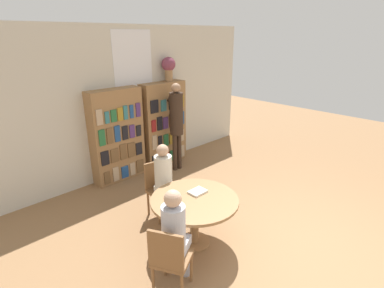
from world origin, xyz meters
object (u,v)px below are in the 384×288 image
chair_near_camera (170,258)px  seated_reader_right (175,231)px  reading_table (194,206)px  bookshelf_right (164,124)px  seated_reader_left (165,178)px  librarian_standing (176,118)px  chair_left_side (159,186)px  flower_vase (169,66)px  bookshelf_left (117,136)px

chair_near_camera → seated_reader_right: (0.16, 0.08, 0.22)m
reading_table → seated_reader_right: (-0.67, -0.36, 0.13)m
bookshelf_right → seated_reader_left: bearing=-129.1°
seated_reader_right → chair_near_camera: bearing=-90.0°
librarian_standing → chair_left_side: bearing=-140.9°
reading_table → seated_reader_right: 0.77m
chair_left_side → flower_vase: bearing=-127.3°
bookshelf_right → librarian_standing: (-0.06, -0.50, 0.24)m
bookshelf_left → bookshelf_right: bearing=-0.0°
seated_reader_right → librarian_standing: size_ratio=0.67×
bookshelf_right → seated_reader_right: 3.66m
seated_reader_left → librarian_standing: bearing=-129.5°
bookshelf_left → chair_left_side: (-0.24, -1.62, -0.41)m
flower_vase → librarian_standing: size_ratio=0.27×
bookshelf_left → seated_reader_right: size_ratio=1.45×
bookshelf_right → chair_near_camera: size_ratio=2.03×
flower_vase → seated_reader_right: (-2.42, -2.91, -1.43)m
librarian_standing → bookshelf_left: bearing=156.1°
chair_near_camera → chair_left_side: bearing=117.0°
bookshelf_left → chair_near_camera: bookshelf_left is taller
seated_reader_right → seated_reader_left: bearing=117.0°
bookshelf_right → seated_reader_left: 2.32m
flower_vase → librarian_standing: bearing=-116.3°
reading_table → chair_near_camera: (-0.83, -0.44, -0.09)m
bookshelf_right → reading_table: (-1.56, -2.54, -0.31)m
chair_left_side → librarian_standing: librarian_standing is taller
bookshelf_right → librarian_standing: size_ratio=0.98×
flower_vase → seated_reader_left: 2.83m
librarian_standing → chair_near_camera: bearing=-133.1°
bookshelf_right → librarian_standing: librarian_standing is taller
librarian_standing → bookshelf_right: bearing=83.4°
flower_vase → chair_near_camera: (-2.58, -2.99, -1.65)m
flower_vase → reading_table: bearing=-124.5°
seated_reader_left → seated_reader_right: seated_reader_right is taller
bookshelf_left → seated_reader_right: bearing=-109.7°
chair_near_camera → chair_left_side: size_ratio=1.00×
flower_vase → librarian_standing: (-0.25, -0.51, -1.00)m
bookshelf_left → bookshelf_right: same height
seated_reader_right → librarian_standing: 3.26m
seated_reader_left → chair_left_side: bearing=-90.0°
seated_reader_right → librarian_standing: (2.17, 2.40, 0.42)m
flower_vase → chair_left_side: 2.82m
chair_left_side → seated_reader_left: (-0.02, -0.18, 0.22)m
bookshelf_left → reading_table: bearing=-98.3°
seated_reader_left → seated_reader_right: 1.35m
bookshelf_right → chair_near_camera: (-2.38, -2.99, -0.41)m
chair_near_camera → librarian_standing: size_ratio=0.48×
bookshelf_right → chair_left_side: (-1.43, -1.62, -0.41)m
bookshelf_left → librarian_standing: librarian_standing is taller
bookshelf_right → seated_reader_left: (-1.46, -1.79, -0.19)m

